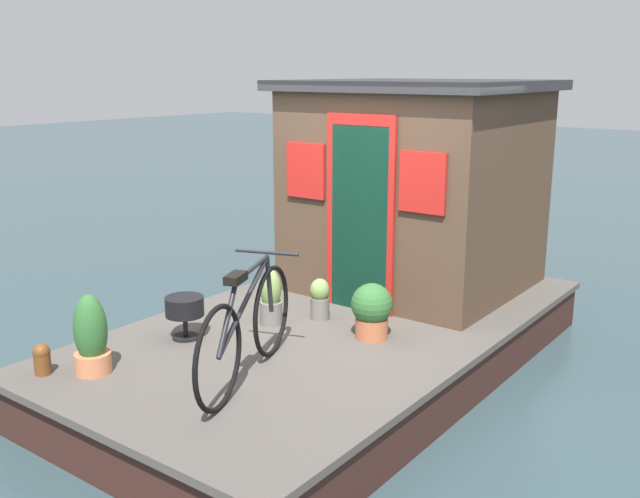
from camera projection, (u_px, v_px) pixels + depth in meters
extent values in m
plane|color=#2D4247|center=(333.00, 369.00, 6.50)|extent=(60.00, 60.00, 0.00)
cube|color=#4C4742|center=(333.00, 324.00, 6.40)|extent=(5.05, 2.78, 0.06)
cube|color=#381E19|center=(333.00, 348.00, 6.45)|extent=(4.95, 2.72, 0.40)
cube|color=#4C3828|center=(416.00, 190.00, 7.26)|extent=(2.00, 2.08, 1.98)
cube|color=#28282B|center=(419.00, 85.00, 7.01)|extent=(2.20, 2.28, 0.10)
cube|color=#144733|center=(360.00, 220.00, 6.50)|extent=(0.04, 0.60, 1.70)
cube|color=red|center=(360.00, 215.00, 6.49)|extent=(0.03, 0.72, 1.80)
cube|color=red|center=(422.00, 183.00, 6.05)|extent=(0.03, 0.44, 0.52)
cube|color=red|center=(306.00, 171.00, 6.77)|extent=(0.03, 0.44, 0.52)
torus|color=black|center=(272.00, 311.00, 5.55)|extent=(0.68, 0.28, 0.71)
torus|color=black|center=(218.00, 358.00, 4.64)|extent=(0.68, 0.28, 0.71)
cylinder|color=black|center=(244.00, 304.00, 5.01)|extent=(0.87, 0.35, 0.49)
cylinder|color=black|center=(252.00, 269.00, 5.10)|extent=(0.57, 0.23, 0.07)
cylinder|color=black|center=(227.00, 319.00, 4.74)|extent=(0.33, 0.15, 0.44)
cylinder|color=black|center=(269.00, 284.00, 5.46)|extent=(0.12, 0.07, 0.46)
cube|color=black|center=(236.00, 278.00, 4.82)|extent=(0.22, 0.16, 0.06)
cylinder|color=black|center=(267.00, 253.00, 5.36)|extent=(0.19, 0.48, 0.02)
cylinder|color=slate|center=(271.00, 313.00, 6.29)|extent=(0.20, 0.20, 0.20)
ellipsoid|color=#70934C|center=(271.00, 289.00, 6.24)|extent=(0.18, 0.18, 0.34)
cylinder|color=#B2603D|center=(371.00, 328.00, 5.97)|extent=(0.27, 0.27, 0.17)
sphere|color=#2D602D|center=(372.00, 304.00, 5.92)|extent=(0.35, 0.35, 0.35)
cylinder|color=#C6754C|center=(93.00, 363.00, 5.28)|extent=(0.27, 0.27, 0.15)
ellipsoid|color=#2D602D|center=(90.00, 329.00, 5.22)|extent=(0.24, 0.24, 0.53)
cylinder|color=slate|center=(320.00, 308.00, 6.41)|extent=(0.17, 0.17, 0.20)
ellipsoid|color=#70934C|center=(320.00, 290.00, 6.37)|extent=(0.17, 0.17, 0.21)
cylinder|color=black|center=(185.00, 306.00, 5.91)|extent=(0.32, 0.32, 0.16)
cylinder|color=black|center=(185.00, 327.00, 5.95)|extent=(0.04, 0.04, 0.20)
cylinder|color=black|center=(186.00, 337.00, 5.97)|extent=(0.22, 0.22, 0.02)
cylinder|color=brown|center=(42.00, 363.00, 5.25)|extent=(0.12, 0.12, 0.17)
sphere|color=brown|center=(41.00, 352.00, 5.23)|extent=(0.13, 0.13, 0.13)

